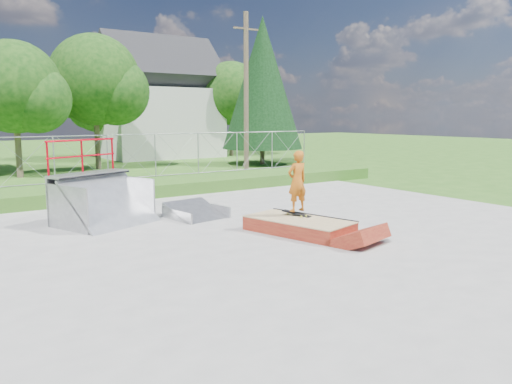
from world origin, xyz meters
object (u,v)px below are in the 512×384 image
at_px(grind_box, 299,226).
at_px(flat_bank_ramp, 197,211).
at_px(quarter_pipe, 105,183).
at_px(skater, 297,184).

bearing_deg(grind_box, flat_bank_ramp, 96.29).
bearing_deg(quarter_pipe, flat_bank_ramp, -36.59).
distance_m(flat_bank_ramp, skater, 3.42).
xyz_separation_m(flat_bank_ramp, skater, (1.46, -2.91, 1.03)).
relative_size(flat_bank_ramp, skater, 0.96).
relative_size(grind_box, flat_bank_ramp, 1.94).
bearing_deg(grind_box, skater, 43.72).
xyz_separation_m(grind_box, quarter_pipe, (-3.72, 3.92, 0.98)).
relative_size(quarter_pipe, flat_bank_ramp, 1.53).
xyz_separation_m(quarter_pipe, skater, (3.93, -3.58, 0.07)).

